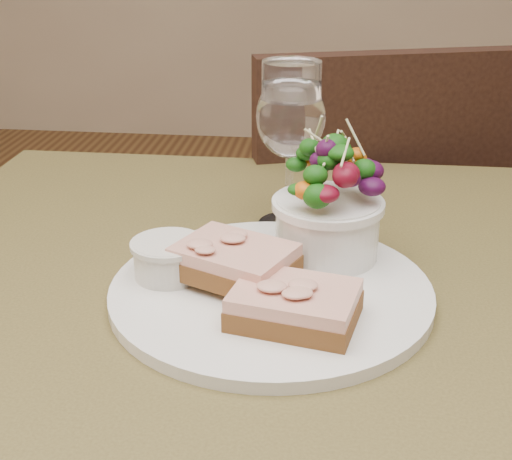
# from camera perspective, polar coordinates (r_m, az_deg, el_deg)

# --- Properties ---
(cafe_table) EXTENTS (0.80, 0.80, 0.75)m
(cafe_table) POSITION_cam_1_polar(r_m,az_deg,el_deg) (0.74, -0.24, -11.79)
(cafe_table) COLOR #443D1D
(cafe_table) RESTS_ON ground
(chair_far) EXTENTS (0.53, 0.53, 0.90)m
(chair_far) POSITION_cam_1_polar(r_m,az_deg,el_deg) (1.44, 6.94, -9.21)
(chair_far) COLOR black
(chair_far) RESTS_ON ground
(dinner_plate) EXTENTS (0.30, 0.30, 0.01)m
(dinner_plate) POSITION_cam_1_polar(r_m,az_deg,el_deg) (0.67, 1.20, -4.91)
(dinner_plate) COLOR white
(dinner_plate) RESTS_ON cafe_table
(sandwich_front) EXTENTS (0.12, 0.10, 0.03)m
(sandwich_front) POSITION_cam_1_polar(r_m,az_deg,el_deg) (0.61, 3.11, -6.00)
(sandwich_front) COLOR #462812
(sandwich_front) RESTS_ON dinner_plate
(sandwich_back) EXTENTS (0.13, 0.11, 0.03)m
(sandwich_back) POSITION_cam_1_polar(r_m,az_deg,el_deg) (0.66, -1.73, -2.49)
(sandwich_back) COLOR #462812
(sandwich_back) RESTS_ON dinner_plate
(ramekin) EXTENTS (0.07, 0.07, 0.04)m
(ramekin) POSITION_cam_1_polar(r_m,az_deg,el_deg) (0.68, -7.05, -2.15)
(ramekin) COLOR silver
(ramekin) RESTS_ON dinner_plate
(salad_bowl) EXTENTS (0.10, 0.10, 0.13)m
(salad_bowl) POSITION_cam_1_polar(r_m,az_deg,el_deg) (0.71, 5.80, 2.29)
(salad_bowl) COLOR white
(salad_bowl) RESTS_ON dinner_plate
(garnish) EXTENTS (0.05, 0.04, 0.02)m
(garnish) POSITION_cam_1_polar(r_m,az_deg,el_deg) (0.74, -3.13, -0.81)
(garnish) COLOR #0C3509
(garnish) RESTS_ON dinner_plate
(wine_glass) EXTENTS (0.08, 0.08, 0.18)m
(wine_glass) POSITION_cam_1_polar(r_m,az_deg,el_deg) (0.78, 2.79, 8.62)
(wine_glass) COLOR white
(wine_glass) RESTS_ON cafe_table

